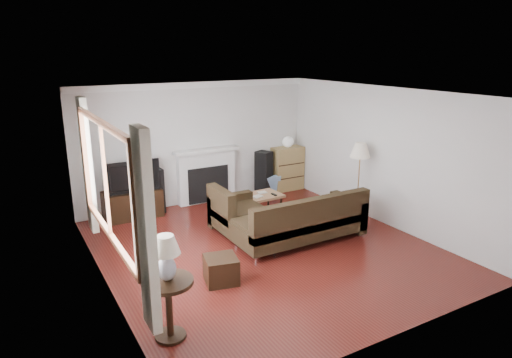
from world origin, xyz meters
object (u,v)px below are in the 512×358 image
sectional_sofa (300,219)px  floor_lamp (358,181)px  tv_stand (133,204)px  bookshelf (287,168)px  coffee_table (255,206)px  side_table (169,309)px

sectional_sofa → floor_lamp: floor_lamp is taller
tv_stand → sectional_sofa: 3.30m
bookshelf → floor_lamp: size_ratio=0.67×
coffee_table → side_table: 4.01m
coffee_table → side_table: side_table is taller
sectional_sofa → side_table: (-2.81, -1.48, -0.04)m
sectional_sofa → floor_lamp: 1.63m
tv_stand → sectional_sofa: sectional_sofa is taller
bookshelf → sectional_sofa: 2.94m
side_table → sectional_sofa: bearing=27.8°
side_table → floor_lamp: bearing=22.5°
tv_stand → sectional_sofa: size_ratio=0.44×
bookshelf → coffee_table: bookshelf is taller
tv_stand → side_table: bearing=-99.6°
bookshelf → sectional_sofa: bearing=-119.5°
tv_stand → bookshelf: 3.59m
bookshelf → coffee_table: 1.90m
sectional_sofa → floor_lamp: (1.56, 0.33, 0.34)m
bookshelf → side_table: bookshelf is taller
floor_lamp → side_table: floor_lamp is taller
tv_stand → side_table: (-0.67, -3.99, 0.09)m
floor_lamp → sectional_sofa: bearing=-168.0°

